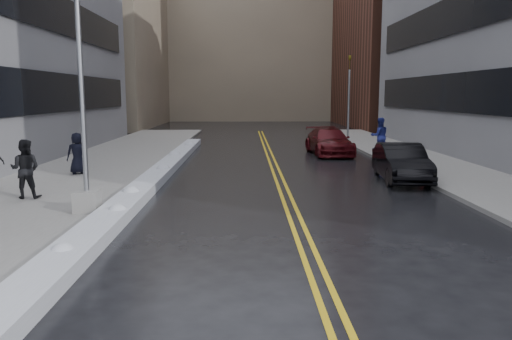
{
  "coord_description": "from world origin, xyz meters",
  "views": [
    {
      "loc": [
        1.14,
        -11.74,
        3.4
      ],
      "look_at": [
        1.43,
        2.11,
        1.3
      ],
      "focal_mm": 35.0,
      "sensor_mm": 36.0,
      "label": 1
    }
  ],
  "objects": [
    {
      "name": "lamppost",
      "position": [
        -3.3,
        2.0,
        2.53
      ],
      "size": [
        0.65,
        0.65,
        7.62
      ],
      "color": "gray",
      "rests_on": "sidewalk_west"
    },
    {
      "name": "building_west_far",
      "position": [
        -15.5,
        44.0,
        9.0
      ],
      "size": [
        14.0,
        22.0,
        18.0
      ],
      "primitive_type": "cube",
      "color": "gray",
      "rests_on": "ground"
    },
    {
      "name": "sidewalk_east",
      "position": [
        10.0,
        10.0,
        0.07
      ],
      "size": [
        4.0,
        50.0,
        0.15
      ],
      "primitive_type": "cube",
      "color": "gray",
      "rests_on": "ground"
    },
    {
      "name": "pedestrian_c",
      "position": [
        -5.8,
        8.81,
        1.01
      ],
      "size": [
        0.99,
        0.86,
        1.71
      ],
      "primitive_type": "imported",
      "rotation": [
        0.0,
        0.0,
        3.6
      ],
      "color": "black",
      "rests_on": "sidewalk_west"
    },
    {
      "name": "sidewalk_west",
      "position": [
        -5.75,
        10.0,
        0.07
      ],
      "size": [
        5.5,
        50.0,
        0.15
      ],
      "primitive_type": "cube",
      "color": "gray",
      "rests_on": "ground"
    },
    {
      "name": "car_black",
      "position": [
        7.28,
        7.61,
        0.75
      ],
      "size": [
        1.95,
        4.65,
        1.49
      ],
      "primitive_type": "imported",
      "rotation": [
        0.0,
        0.0,
        -0.08
      ],
      "color": "black",
      "rests_on": "ground"
    },
    {
      "name": "ground",
      "position": [
        0.0,
        0.0,
        0.0
      ],
      "size": [
        160.0,
        160.0,
        0.0
      ],
      "primitive_type": "plane",
      "color": "black",
      "rests_on": "ground"
    },
    {
      "name": "traffic_signal",
      "position": [
        8.5,
        24.0,
        3.4
      ],
      "size": [
        0.16,
        0.2,
        6.0
      ],
      "color": "gray",
      "rests_on": "sidewalk_east"
    },
    {
      "name": "snow_ridge",
      "position": [
        -2.45,
        8.0,
        0.17
      ],
      "size": [
        0.9,
        30.0,
        0.34
      ],
      "primitive_type": "cube",
      "color": "silver",
      "rests_on": "ground"
    },
    {
      "name": "building_far",
      "position": [
        2.0,
        60.0,
        11.0
      ],
      "size": [
        36.0,
        16.0,
        22.0
      ],
      "primitive_type": "cube",
      "color": "gray",
      "rests_on": "ground"
    },
    {
      "name": "pedestrian_east",
      "position": [
        8.48,
        15.39,
        1.15
      ],
      "size": [
        0.99,
        0.77,
        2.01
      ],
      "primitive_type": "imported",
      "rotation": [
        0.0,
        0.0,
        3.16
      ],
      "color": "navy",
      "rests_on": "sidewalk_east"
    },
    {
      "name": "pedestrian_b",
      "position": [
        -5.81,
        3.91,
        1.08
      ],
      "size": [
        0.94,
        0.75,
        1.87
      ],
      "primitive_type": "imported",
      "rotation": [
        0.0,
        0.0,
        3.2
      ],
      "color": "black",
      "rests_on": "sidewalk_west"
    },
    {
      "name": "fire_hydrant",
      "position": [
        9.0,
        10.0,
        0.55
      ],
      "size": [
        0.26,
        0.26,
        0.73
      ],
      "color": "maroon",
      "rests_on": "sidewalk_east"
    },
    {
      "name": "car_maroon",
      "position": [
        5.89,
        16.48,
        0.75
      ],
      "size": [
        2.4,
        5.3,
        1.5
      ],
      "primitive_type": "imported",
      "rotation": [
        0.0,
        0.0,
        0.06
      ],
      "color": "#480B10",
      "rests_on": "ground"
    },
    {
      "name": "lane_line_left",
      "position": [
        2.35,
        10.0,
        0.0
      ],
      "size": [
        0.12,
        50.0,
        0.01
      ],
      "primitive_type": "cube",
      "color": "gold",
      "rests_on": "ground"
    },
    {
      "name": "lane_line_right",
      "position": [
        2.65,
        10.0,
        0.0
      ],
      "size": [
        0.12,
        50.0,
        0.01
      ],
      "primitive_type": "cube",
      "color": "gold",
      "rests_on": "ground"
    }
  ]
}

